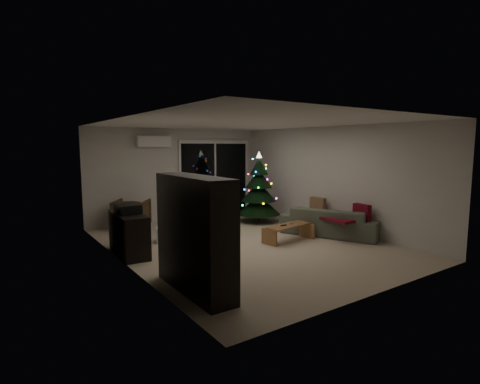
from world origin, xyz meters
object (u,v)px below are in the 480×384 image
at_px(coffee_table, 289,233).
at_px(christmas_tree, 259,187).
at_px(bookshelf, 182,236).
at_px(armchair, 132,214).
at_px(media_cabinet, 129,234).
at_px(sofa, 331,222).

xyz_separation_m(coffee_table, christmas_tree, (0.72, 2.02, 0.76)).
xyz_separation_m(bookshelf, christmas_tree, (3.86, 3.34, 0.12)).
bearing_deg(armchair, coffee_table, 162.76).
bearing_deg(media_cabinet, sofa, -10.22).
bearing_deg(bookshelf, media_cabinet, 107.72).
xyz_separation_m(media_cabinet, sofa, (4.30, -1.09, -0.08)).
height_order(media_cabinet, sofa, media_cabinet).
bearing_deg(bookshelf, coffee_table, 40.62).
bearing_deg(media_cabinet, bookshelf, -86.05).
bearing_deg(armchair, sofa, 172.96).
relative_size(bookshelf, armchair, 2.03).
height_order(coffee_table, christmas_tree, christmas_tree).
relative_size(bookshelf, christmas_tree, 0.87).
distance_m(armchair, christmas_tree, 3.33).
height_order(sofa, christmas_tree, christmas_tree).
relative_size(media_cabinet, sofa, 0.58).
height_order(bookshelf, sofa, bookshelf).
bearing_deg(media_cabinet, coffee_table, -13.09).
bearing_deg(christmas_tree, bookshelf, -139.11).
distance_m(media_cabinet, armchair, 2.29).
height_order(sofa, coffee_table, sofa).
bearing_deg(sofa, bookshelf, 80.82).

